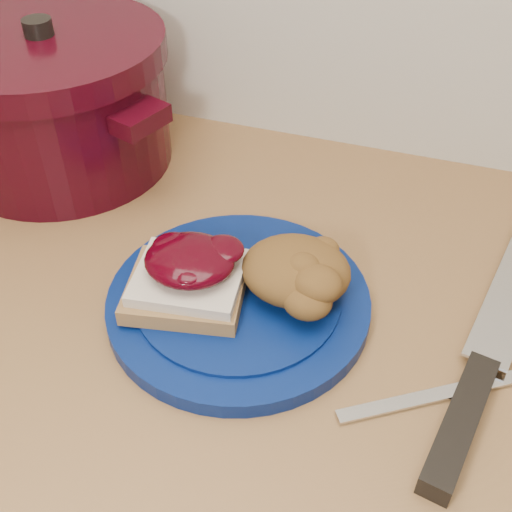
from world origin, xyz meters
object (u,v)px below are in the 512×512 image
(plate, at_px, (239,302))
(butter_knife, at_px, (431,396))
(chef_knife, at_px, (477,380))
(pepper_grinder, at_px, (57,90))
(dutch_oven, at_px, (54,100))

(plate, distance_m, butter_knife, 0.18)
(chef_knife, bearing_deg, butter_knife, 136.04)
(pepper_grinder, bearing_deg, butter_knife, -27.55)
(pepper_grinder, bearing_deg, chef_knife, -23.92)
(chef_knife, relative_size, dutch_oven, 1.04)
(dutch_oven, relative_size, pepper_grinder, 2.43)
(butter_knife, xyz_separation_m, dutch_oven, (-0.46, 0.22, 0.07))
(plate, xyz_separation_m, pepper_grinder, (-0.30, 0.20, 0.06))
(butter_knife, bearing_deg, pepper_grinder, 119.30)
(butter_knife, distance_m, dutch_oven, 0.51)
(dutch_oven, bearing_deg, pepper_grinder, 119.47)
(chef_knife, xyz_separation_m, dutch_oven, (-0.49, 0.19, 0.07))
(chef_knife, relative_size, pepper_grinder, 2.53)
(plate, bearing_deg, butter_knife, -14.21)
(plate, distance_m, chef_knife, 0.21)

